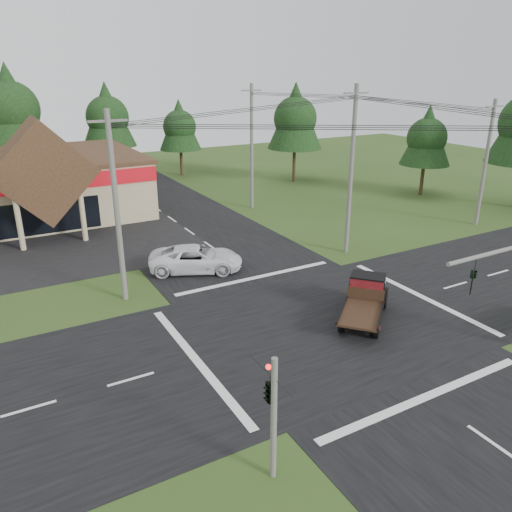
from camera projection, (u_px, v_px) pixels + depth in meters
ground at (322, 324)px, 25.72m from camera, size 120.00×120.00×0.00m
road_ns at (322, 324)px, 25.71m from camera, size 12.00×120.00×0.02m
road_ew at (322, 324)px, 25.71m from camera, size 120.00×12.00×0.02m
traffic_signal_corner at (271, 380)px, 15.06m from camera, size 0.53×2.48×4.40m
utility_pole_nw at (116, 208)px, 26.68m from camera, size 2.00×0.30×10.50m
utility_pole_ne at (351, 171)px, 33.84m from camera, size 2.00×0.30×11.50m
utility_pole_far at (486, 162)px, 40.49m from camera, size 2.00×0.30×10.20m
utility_pole_n at (252, 147)px, 45.32m from camera, size 2.00×0.30×11.20m
tree_row_c at (11, 106)px, 51.53m from camera, size 7.28×7.28×13.13m
tree_row_d at (107, 115)px, 57.40m from camera, size 6.16×6.16×11.11m
tree_row_e at (180, 125)px, 59.91m from camera, size 5.04×5.04×9.09m
tree_side_ne at (295, 116)px, 55.86m from camera, size 6.16×6.16×11.11m
tree_side_e_near at (427, 136)px, 50.21m from camera, size 5.04×5.04×9.09m
antique_flatbed_truck at (364, 301)px, 25.73m from camera, size 5.27×5.02×2.20m
white_pickup at (196, 259)px, 32.31m from camera, size 6.58×5.02×1.66m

